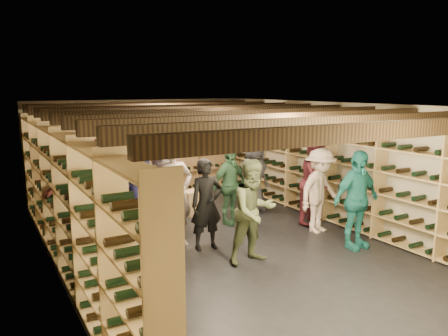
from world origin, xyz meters
name	(u,v)px	position (x,y,z in m)	size (l,w,h in m)	color
ground	(220,241)	(0.00, 0.00, 0.00)	(8.00, 8.00, 0.00)	black
walls	(220,175)	(0.00, 0.00, 1.20)	(5.52, 8.02, 2.40)	#B0A689
ceiling	(220,105)	(0.00, 0.00, 2.40)	(5.50, 8.00, 0.01)	beige
ceiling_joists	(220,113)	(0.00, 0.00, 2.26)	(5.40, 7.12, 0.18)	black
wine_rack_left	(65,201)	(-2.57, 0.00, 1.08)	(0.32, 7.50, 2.15)	#A1824E
wine_rack_right	(330,168)	(2.57, 0.00, 1.08)	(0.32, 7.50, 2.15)	#A1824E
wine_rack_back	(144,154)	(0.00, 3.83, 1.07)	(4.70, 0.30, 2.15)	#A1824E
crate_stack_left	(171,204)	(-0.38, 1.30, 0.42)	(0.50, 0.33, 0.85)	#A68157
crate_stack_right	(193,202)	(0.35, 1.78, 0.26)	(0.57, 0.46, 0.51)	#A68157
crate_loose	(183,199)	(0.53, 2.72, 0.09)	(0.50, 0.33, 0.17)	#A68157
person_0	(113,230)	(-2.18, -1.04, 0.87)	(0.85, 0.55, 1.74)	black
person_1	(206,204)	(-0.37, -0.20, 0.77)	(0.56, 0.37, 1.54)	black
person_2	(254,212)	(-0.01, -1.08, 0.81)	(0.79, 0.62, 1.62)	#4A5431
person_3	(320,191)	(1.87, -0.49, 0.80)	(1.03, 0.59, 1.59)	#C8AE98
person_4	(356,200)	(1.82, -1.42, 0.84)	(0.98, 0.41, 1.67)	#1E756C
person_5	(96,192)	(-1.89, 0.99, 0.92)	(1.70, 0.54, 1.84)	brown
person_6	(141,201)	(-1.25, 0.53, 0.77)	(0.75, 0.49, 1.54)	#1D1D4D
person_7	(175,194)	(-0.77, 0.18, 0.91)	(0.66, 0.43, 1.81)	gray
person_8	(316,181)	(2.18, -0.03, 0.85)	(0.83, 0.65, 1.71)	#4F1A22
person_9	(163,189)	(-0.72, 0.83, 0.86)	(1.11, 0.64, 1.72)	#BDB4AE
person_10	(230,186)	(0.67, 0.79, 0.78)	(0.91, 0.38, 1.55)	#2A5032
person_12	(254,175)	(1.59, 1.30, 0.80)	(0.78, 0.51, 1.61)	#313136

